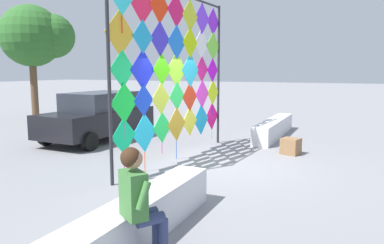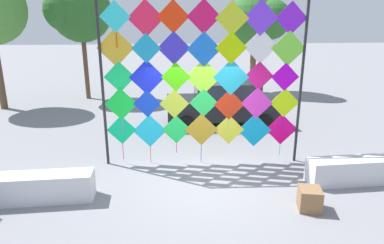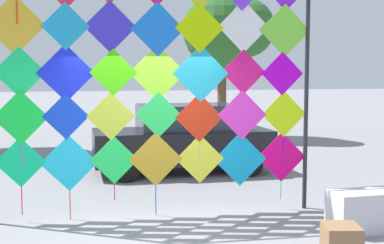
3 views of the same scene
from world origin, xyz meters
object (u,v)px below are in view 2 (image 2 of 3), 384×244
(tree_palm_like, at_px, (259,20))
(tree_broadleaf, at_px, (78,13))
(parked_car, at_px, (223,103))
(kite_display_rack, at_px, (203,72))
(cardboard_box_large, at_px, (310,199))

(tree_palm_like, distance_m, tree_broadleaf, 8.85)
(tree_palm_like, bearing_deg, parked_car, -118.06)
(kite_display_rack, distance_m, tree_broadleaf, 9.89)
(kite_display_rack, height_order, parked_car, kite_display_rack)
(parked_car, relative_size, cardboard_box_large, 8.96)
(kite_display_rack, xyz_separation_m, parked_car, (1.28, 3.45, -1.58))
(cardboard_box_large, bearing_deg, kite_display_rack, 124.17)
(kite_display_rack, distance_m, cardboard_box_large, 3.74)
(parked_car, bearing_deg, tree_palm_like, 61.94)
(cardboard_box_large, xyz_separation_m, tree_broadleaf, (-6.28, 11.15, 3.82))
(parked_car, distance_m, tree_broadleaf, 8.45)
(kite_display_rack, bearing_deg, parked_car, 69.71)
(kite_display_rack, distance_m, tree_palm_like, 10.13)
(cardboard_box_large, height_order, tree_broadleaf, tree_broadleaf)
(cardboard_box_large, distance_m, tree_broadleaf, 13.36)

